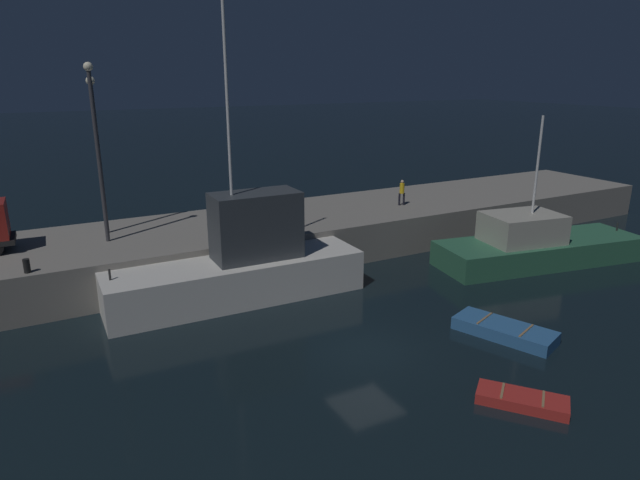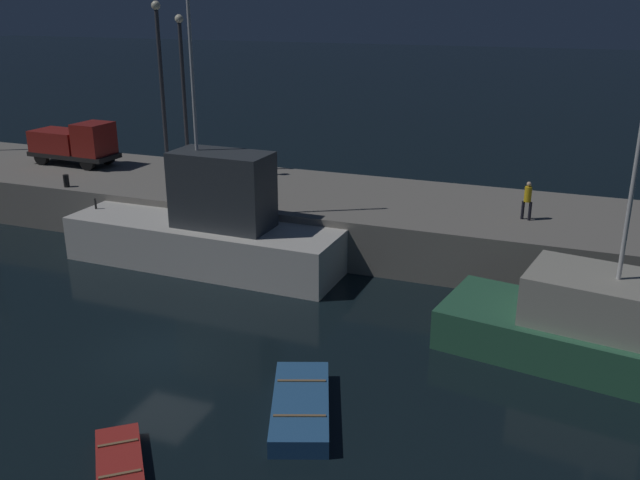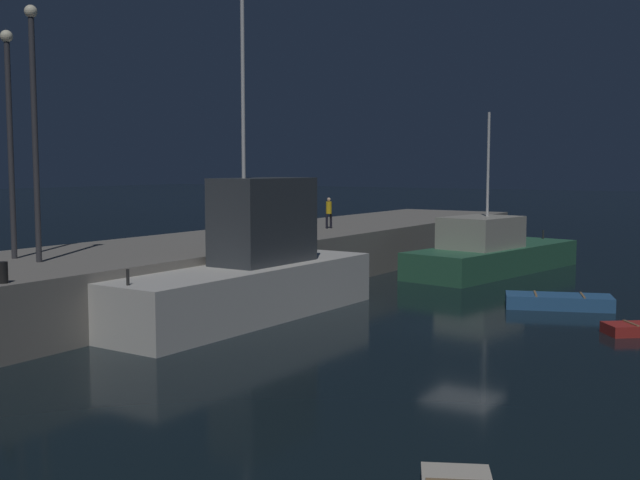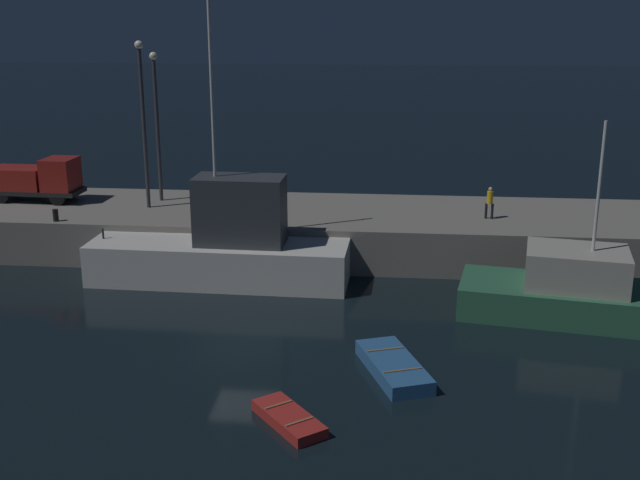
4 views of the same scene
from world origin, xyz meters
TOP-DOWN VIEW (x-y plane):
  - ground_plane at (0.00, 0.00)m, footprint 320.00×320.00m
  - pier_quay at (0.00, 12.97)m, footprint 60.24×8.11m
  - fishing_trawler_red at (-2.35, 7.49)m, footprint 12.43×3.64m
  - fishing_boat_white at (14.36, 4.34)m, footprint 12.64×5.67m
  - rowboat_white_mid at (5.78, -1.66)m, footprint 2.92×4.38m
  - dinghy_red_small at (2.51, -5.58)m, footprint 2.68×2.96m
  - lamp_post_east at (-7.62, 12.71)m, footprint 0.44×0.44m
  - lamp_post_central at (-7.40, 14.36)m, footprint 0.44×0.44m
  - utility_truck at (-14.18, 13.55)m, footprint 5.23×2.15m
  - dockworker at (10.50, 12.04)m, footprint 0.43×0.37m
  - bollard_west at (-11.42, 9.40)m, footprint 0.28×0.28m
  - bollard_central at (-0.77, 9.72)m, footprint 0.28×0.28m

SIDE VIEW (x-z plane):
  - ground_plane at x=0.00m, z-range 0.00..0.00m
  - dinghy_red_small at x=2.51m, z-range -0.02..0.39m
  - rowboat_white_mid at x=5.78m, z-range -0.02..0.55m
  - fishing_boat_white at x=14.36m, z-range -3.13..5.26m
  - pier_quay at x=0.00m, z-range 0.00..2.28m
  - fishing_trawler_red at x=-2.35m, z-range -5.28..8.60m
  - bollard_central at x=-0.77m, z-range 2.28..2.78m
  - bollard_west at x=-11.42m, z-range 2.28..2.90m
  - dockworker at x=10.50m, z-range 2.40..4.05m
  - utility_truck at x=-14.18m, z-range 2.28..4.74m
  - lamp_post_central at x=-7.40m, z-range 2.96..11.10m
  - lamp_post_east at x=-7.62m, z-range 2.97..11.77m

